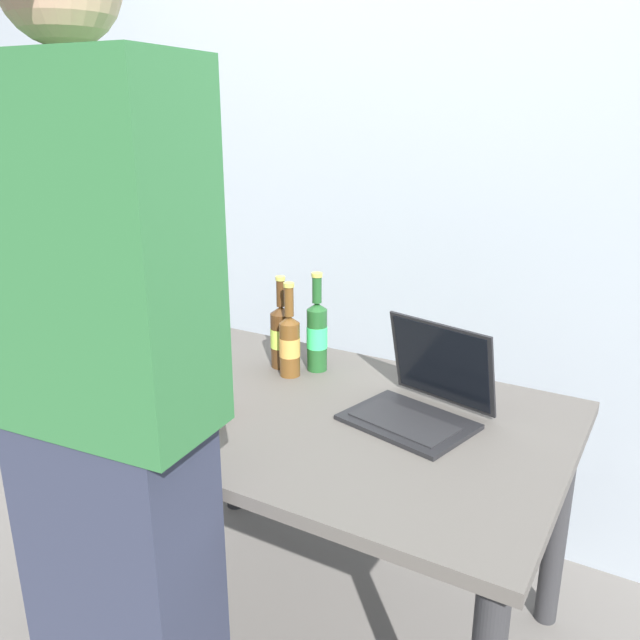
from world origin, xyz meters
TOP-DOWN VIEW (x-y plane):
  - ground_plane at (0.00, 0.00)m, footprint 8.00×8.00m
  - desk at (0.00, 0.00)m, footprint 1.28×0.85m
  - laptop at (0.26, 0.10)m, footprint 0.36×0.34m
  - beer_bottle_brown at (-0.19, 0.16)m, footprint 0.06×0.06m
  - beer_bottle_green at (-0.25, 0.21)m, footprint 0.07×0.07m
  - beer_bottle_amber at (-0.14, 0.24)m, footprint 0.06×0.06m
  - person_figure at (-0.13, -0.58)m, footprint 0.45×0.30m
  - coffee_mug at (-0.24, -0.17)m, footprint 0.12×0.08m
  - back_wall at (0.00, 0.72)m, footprint 6.00×0.10m

SIDE VIEW (x-z plane):
  - ground_plane at x=0.00m, z-range 0.00..0.00m
  - desk at x=0.00m, z-range 0.25..0.95m
  - coffee_mug at x=-0.24m, z-range 0.70..0.80m
  - laptop at x=0.26m, z-range 0.64..0.88m
  - beer_bottle_brown at x=-0.19m, z-range 0.66..0.95m
  - beer_bottle_green at x=-0.25m, z-range 0.66..0.95m
  - beer_bottle_amber at x=-0.14m, z-range 0.67..0.97m
  - person_figure at x=-0.13m, z-range 0.01..1.78m
  - back_wall at x=0.00m, z-range 0.00..2.60m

